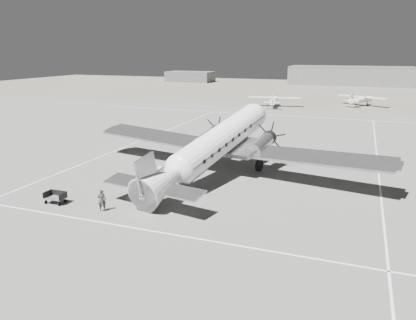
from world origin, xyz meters
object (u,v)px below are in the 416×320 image
object	(u,v)px
dc3_airliner	(215,146)
ramp_agent	(145,183)
baggage_cart_far	(55,198)
light_plane_right	(362,101)
passenger	(160,176)
light_plane_left	(274,101)
shed_secondary	(190,77)
hangar_main	(350,76)
ground_crew	(102,200)
baggage_cart_near	(145,187)

from	to	relation	value
dc3_airliner	ramp_agent	bearing A→B (deg)	-111.99
dc3_airliner	baggage_cart_far	size ratio (longest dim) A/B	18.95
light_plane_right	passenger	xyz separation A→B (m)	(-16.41, -65.48, -0.25)
light_plane_left	light_plane_right	bearing A→B (deg)	17.99
shed_secondary	light_plane_right	xyz separation A→B (m)	(64.78, -54.72, -0.81)
light_plane_left	hangar_main	bearing A→B (deg)	72.28
baggage_cart_far	ramp_agent	size ratio (longest dim) A/B	0.96
light_plane_right	passenger	distance (m)	67.51
hangar_main	light_plane_right	size ratio (longest dim) A/B	3.68
ground_crew	passenger	bearing A→B (deg)	-132.30
hangar_main	ramp_agent	size ratio (longest dim) A/B	23.70
hangar_main	ground_crew	distance (m)	132.82
ground_crew	ramp_agent	size ratio (longest dim) A/B	0.98
light_plane_right	ground_crew	xyz separation A→B (m)	(-17.83, -72.43, -0.32)
ground_crew	baggage_cart_near	bearing A→B (deg)	-132.72
dc3_airliner	baggage_cart_near	world-z (taller)	dc3_airliner
baggage_cart_far	shed_secondary	bearing A→B (deg)	107.97
ground_crew	dc3_airliner	bearing A→B (deg)	-145.31
light_plane_right	baggage_cart_near	bearing A→B (deg)	-75.97
baggage_cart_far	light_plane_left	bearing A→B (deg)	85.60
light_plane_right	passenger	world-z (taller)	light_plane_right
light_plane_left	light_plane_right	size ratio (longest dim) A/B	1.01
baggage_cart_near	baggage_cart_far	xyz separation A→B (m)	(-5.50, -4.79, -0.01)
baggage_cart_far	passenger	distance (m)	9.08
shed_secondary	light_plane_right	bearing A→B (deg)	-40.19
light_plane_left	ground_crew	size ratio (longest dim) A/B	6.66
passenger	hangar_main	bearing A→B (deg)	-17.08
light_plane_left	baggage_cart_near	size ratio (longest dim) A/B	6.62
hangar_main	ground_crew	world-z (taller)	hangar_main
hangar_main	ramp_agent	distance (m)	127.95
baggage_cart_far	light_plane_right	bearing A→B (deg)	72.36
light_plane_right	ramp_agent	distance (m)	69.70
baggage_cart_far	ground_crew	bearing A→B (deg)	-1.23
dc3_airliner	ground_crew	xyz separation A→B (m)	(-5.14, -11.24, -2.19)
dc3_airliner	ground_crew	size ratio (longest dim) A/B	18.48
hangar_main	baggage_cart_near	size ratio (longest dim) A/B	24.00
baggage_cart_near	ramp_agent	size ratio (longest dim) A/B	0.99
passenger	dc3_airliner	bearing A→B (deg)	-52.68
dc3_airliner	ramp_agent	size ratio (longest dim) A/B	18.15
light_plane_left	baggage_cart_far	world-z (taller)	light_plane_left
baggage_cart_far	ramp_agent	distance (m)	7.26
light_plane_right	ground_crew	distance (m)	74.59
ground_crew	passenger	world-z (taller)	passenger
shed_secondary	baggage_cart_far	bearing A→B (deg)	-71.52
passenger	light_plane_right	bearing A→B (deg)	-25.85
light_plane_left	ramp_agent	size ratio (longest dim) A/B	6.54
hangar_main	light_plane_right	world-z (taller)	hangar_main
light_plane_right	baggage_cart_near	world-z (taller)	light_plane_right
shed_secondary	baggage_cart_near	xyz separation A→B (m)	(47.97, -122.31, -1.51)
light_plane_left	ground_crew	xyz separation A→B (m)	(0.11, -64.15, -0.33)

